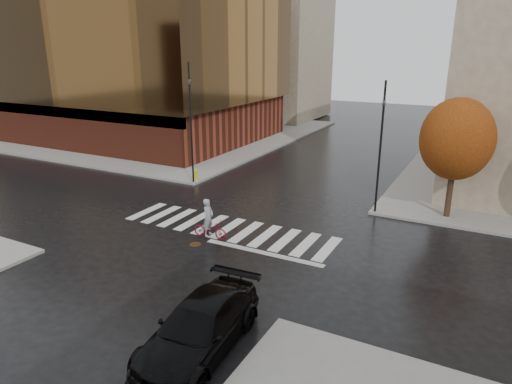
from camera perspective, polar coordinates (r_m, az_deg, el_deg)
ground at (r=23.72m, az=-4.16°, el=-4.94°), size 120.00×120.00×0.00m
sidewalk_nw at (r=52.08m, az=-11.71°, el=7.40°), size 30.00×30.00×0.15m
crosswalk at (r=24.11m, az=-3.53°, el=-4.53°), size 12.00×3.00×0.01m
office_glass at (r=49.68m, az=-15.53°, el=16.18°), size 27.00×19.00×16.00m
building_nw_far at (r=62.03m, az=1.38°, el=18.72°), size 14.00×12.00×20.00m
tree_ne_a at (r=26.37m, az=23.80°, el=6.04°), size 3.80×3.80×6.50m
sedan at (r=14.91m, az=-7.07°, el=-16.45°), size 2.60×5.62×1.59m
cyclist at (r=22.76m, az=-5.84°, el=-4.11°), size 1.83×0.75×2.03m
traffic_light_nw at (r=30.95m, az=-8.18°, el=9.59°), size 0.23×0.21×8.05m
traffic_light_ne at (r=25.84m, az=15.35°, el=6.35°), size 0.15×0.18×7.29m
fire_hydrant at (r=32.42m, az=-7.51°, el=2.26°), size 0.26×0.26×0.73m
manhole at (r=22.37m, az=-7.59°, el=-6.50°), size 0.63×0.63×0.01m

